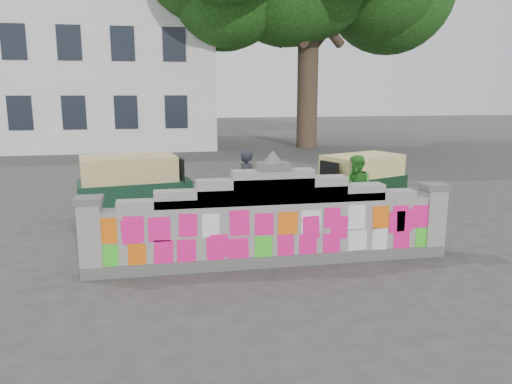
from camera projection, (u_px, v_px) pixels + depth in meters
ground at (272, 264)px, 8.78m from camera, size 100.00×100.00×0.00m
parapet_wall at (273, 223)px, 8.62m from camera, size 6.48×0.44×2.01m
building at (63, 73)px, 27.83m from camera, size 16.00×10.00×8.90m
cyclist_bike at (248, 209)px, 10.92m from camera, size 1.80×1.19×0.89m
cyclist_rider at (248, 195)px, 10.85m from camera, size 0.54×0.65×1.52m
pedestrian at (357, 189)px, 11.51m from camera, size 0.77×0.89×1.55m
rickshaw_left at (133, 186)px, 11.78m from camera, size 2.80×1.63×1.51m
rickshaw_right at (360, 181)px, 12.85m from camera, size 2.58×1.89×1.39m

